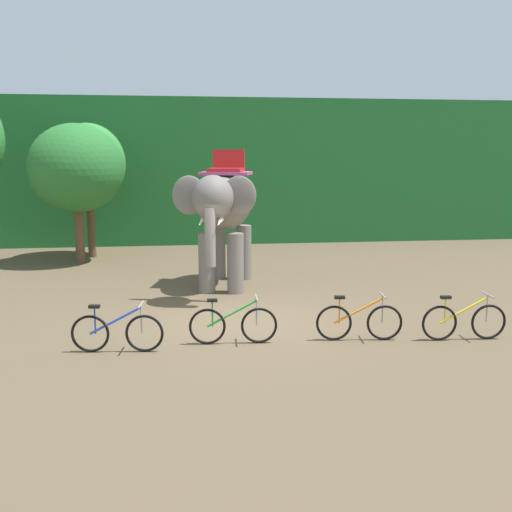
% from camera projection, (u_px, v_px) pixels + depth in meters
% --- Properties ---
extents(ground_plane, '(80.00, 80.00, 0.00)m').
position_uv_depth(ground_plane, '(243.00, 323.00, 12.77)').
color(ground_plane, brown).
extents(foliage_hedge, '(36.00, 6.00, 5.92)m').
position_uv_depth(foliage_hedge, '(209.00, 170.00, 26.45)').
color(foliage_hedge, '#1E6028').
rests_on(foliage_hedge, ground).
extents(tree_center, '(3.13, 3.13, 4.68)m').
position_uv_depth(tree_center, '(76.00, 168.00, 19.48)').
color(tree_center, brown).
rests_on(tree_center, ground).
extents(tree_far_right, '(2.59, 2.59, 4.74)m').
position_uv_depth(tree_far_right, '(88.00, 164.00, 20.55)').
color(tree_far_right, brown).
rests_on(tree_far_right, ground).
extents(elephant, '(2.47, 4.25, 3.78)m').
position_uv_depth(elephant, '(224.00, 208.00, 15.78)').
color(elephant, slate).
rests_on(elephant, ground).
extents(bike_blue, '(1.71, 0.52, 0.92)m').
position_uv_depth(bike_blue, '(117.00, 332.00, 10.78)').
color(bike_blue, black).
rests_on(bike_blue, ground).
extents(bike_green, '(1.71, 0.52, 0.92)m').
position_uv_depth(bike_green, '(233.00, 324.00, 11.27)').
color(bike_green, black).
rests_on(bike_green, ground).
extents(bike_orange, '(1.71, 0.52, 0.92)m').
position_uv_depth(bike_orange, '(359.00, 321.00, 11.48)').
color(bike_orange, black).
rests_on(bike_orange, ground).
extents(bike_yellow, '(1.71, 0.52, 0.92)m').
position_uv_depth(bike_yellow, '(464.00, 321.00, 11.50)').
color(bike_yellow, black).
rests_on(bike_yellow, ground).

